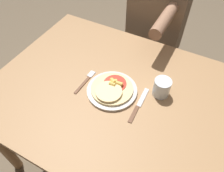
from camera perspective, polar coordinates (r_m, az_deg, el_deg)
The scene contains 8 objects.
ground_plane at distance 1.73m, azimuth -0.07°, elevation -16.59°, with size 8.00×8.00×0.00m, color brown.
dining_table at distance 1.18m, azimuth -0.10°, elevation -4.08°, with size 1.22×0.95×0.73m.
plate at distance 1.09m, azimuth 0.00°, elevation -1.12°, with size 0.25×0.25×0.01m.
pizza at distance 1.08m, azimuth -0.10°, elevation -0.68°, with size 0.21×0.21×0.04m.
fork at distance 1.15m, azimuth -6.79°, elevation 1.47°, with size 0.03×0.18×0.00m.
knife at distance 1.05m, azimuth 6.93°, elevation -5.02°, with size 0.03×0.22×0.00m.
drinking_glass at distance 1.08m, azimuth 12.87°, elevation -0.40°, with size 0.08×0.08×0.09m.
person_diner at distance 1.62m, azimuth 11.56°, elevation 16.12°, with size 0.37×0.52×1.23m.
Camera 1 is at (0.33, -0.62, 1.58)m, focal length 35.00 mm.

